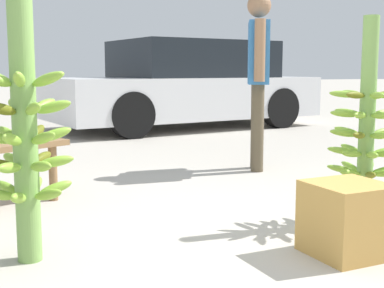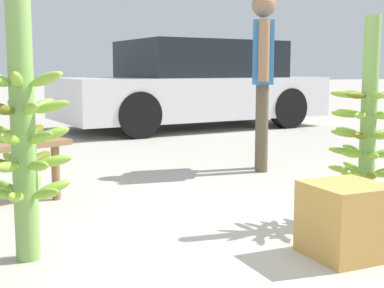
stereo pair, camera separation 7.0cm
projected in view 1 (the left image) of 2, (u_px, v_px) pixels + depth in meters
name	position (u px, v px, depth m)	size (l,w,h in m)	color
ground_plane	(225.00, 251.00, 2.77)	(80.00, 80.00, 0.00)	#B2AA9E
banana_stalk_left	(25.00, 131.00, 2.56)	(0.46, 0.46, 1.32)	#7AA851
banana_stalk_center	(367.00, 127.00, 3.24)	(0.46, 0.46, 1.25)	#7AA851
vendor_person	(258.00, 66.00, 4.91)	(0.38, 0.57, 1.62)	brown
parked_car	(186.00, 86.00, 8.66)	(4.43, 2.28, 1.39)	silver
produce_crate	(347.00, 219.00, 2.70)	(0.37, 0.37, 0.37)	#C69347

